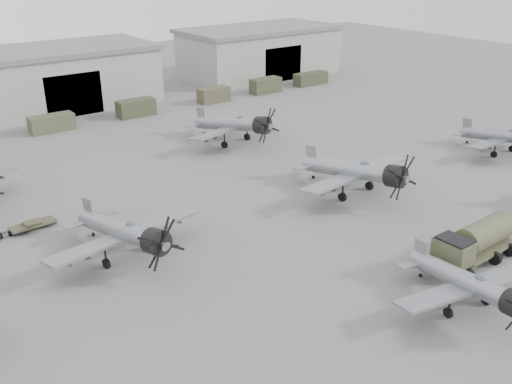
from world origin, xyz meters
TOP-DOWN VIEW (x-y plane):
  - ground at (0.00, 0.00)m, footprint 220.00×220.00m
  - hangar_center at (0.00, 61.96)m, footprint 29.00×14.80m
  - hangar_right at (38.00, 61.96)m, footprint 29.00×14.80m
  - support_truck_3 at (-5.18, 50.00)m, footprint 5.68×2.20m
  - support_truck_4 at (6.84, 50.00)m, footprint 5.36×2.20m
  - support_truck_5 at (19.98, 50.00)m, footprint 4.98×2.20m
  - support_truck_6 at (30.10, 50.00)m, footprint 5.25×2.20m
  - support_truck_7 at (40.05, 50.00)m, footprint 6.32×2.20m
  - aircraft_near_1 at (3.23, -6.44)m, footprint 11.20×10.08m
  - aircraft_mid_1 at (-11.73, 13.34)m, footprint 12.86×11.57m
  - aircraft_mid_2 at (11.32, 11.36)m, footprint 13.73×12.36m
  - aircraft_mid_3 at (33.55, 9.39)m, footprint 11.82×10.64m
  - aircraft_far_1 at (11.02, 31.16)m, footprint 13.65×12.29m
  - fuel_tanker at (9.25, -2.72)m, footprint 8.07×3.80m
  - tug_trailer at (-18.40, 22.90)m, footprint 6.51×1.51m

SIDE VIEW (x-z plane):
  - ground at x=0.00m, z-range 0.00..0.00m
  - tug_trailer at x=-18.40m, z-range -0.16..1.14m
  - support_truck_7 at x=40.05m, z-range 0.00..2.09m
  - support_truck_3 at x=-5.18m, z-range 0.00..2.14m
  - support_truck_5 at x=19.98m, z-range 0.00..2.25m
  - support_truck_4 at x=6.84m, z-range 0.00..2.35m
  - support_truck_6 at x=30.10m, z-range 0.00..2.41m
  - fuel_tanker at x=9.25m, z-range 0.23..3.32m
  - aircraft_near_1 at x=3.23m, z-range -0.20..4.24m
  - aircraft_mid_3 at x=33.55m, z-range -0.21..4.52m
  - aircraft_mid_1 at x=-11.73m, z-range -0.23..4.88m
  - aircraft_far_1 at x=11.02m, z-range -0.24..5.18m
  - aircraft_mid_2 at x=11.32m, z-range -0.25..5.22m
  - hangar_center at x=0.00m, z-range 0.02..8.72m
  - hangar_right at x=38.00m, z-range 0.02..8.72m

